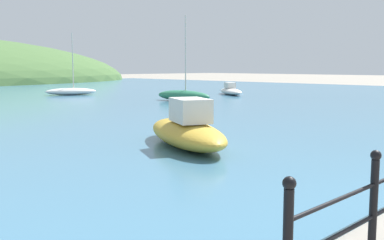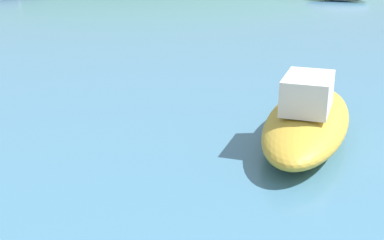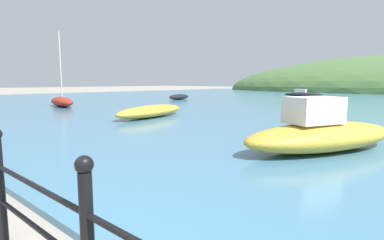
# 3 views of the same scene
# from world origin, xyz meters

# --- Properties ---
(boat_twin_mast) EXTENTS (3.06, 4.40, 1.24)m
(boat_twin_mast) POSITION_xyz_m (0.72, 7.60, 0.50)
(boat_twin_mast) COLOR gold
(boat_twin_mast) RESTS_ON water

